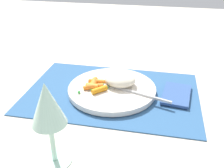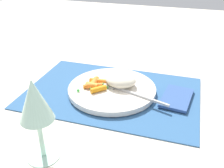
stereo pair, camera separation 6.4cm
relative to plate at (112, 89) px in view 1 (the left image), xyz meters
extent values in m
plane|color=beige|center=(0.00, 0.00, -0.01)|extent=(2.40, 2.40, 0.00)
cube|color=#2D5684|center=(0.00, 0.00, -0.01)|extent=(0.50, 0.33, 0.01)
cylinder|color=silver|center=(0.00, 0.00, 0.00)|extent=(0.25, 0.25, 0.01)
ellipsoid|color=beige|center=(-0.02, -0.02, 0.03)|extent=(0.09, 0.07, 0.04)
cylinder|color=orange|center=(0.06, 0.00, 0.01)|extent=(0.02, 0.05, 0.01)
cylinder|color=orange|center=(0.05, 0.02, 0.02)|extent=(0.05, 0.03, 0.02)
cylinder|color=orange|center=(0.03, 0.04, 0.01)|extent=(0.04, 0.04, 0.02)
cylinder|color=orange|center=(0.05, 0.02, 0.01)|extent=(0.05, 0.03, 0.01)
cylinder|color=orange|center=(0.05, -0.01, 0.01)|extent=(0.05, 0.02, 0.01)
cylinder|color=orange|center=(0.05, 0.02, 0.02)|extent=(0.04, 0.02, 0.02)
cylinder|color=orange|center=(0.05, 0.00, 0.02)|extent=(0.02, 0.04, 0.02)
sphere|color=#529835|center=(0.01, 0.00, 0.01)|extent=(0.01, 0.01, 0.01)
sphere|color=green|center=(0.01, 0.01, 0.01)|extent=(0.01, 0.01, 0.01)
sphere|color=green|center=(0.08, 0.05, 0.01)|extent=(0.01, 0.01, 0.01)
sphere|color=#54982E|center=(0.04, -0.01, 0.01)|extent=(0.01, 0.01, 0.01)
sphere|color=#50983C|center=(0.03, 0.00, 0.01)|extent=(0.01, 0.01, 0.01)
sphere|color=green|center=(0.02, -0.03, 0.01)|extent=(0.01, 0.01, 0.01)
sphere|color=#59A342|center=(0.01, -0.03, 0.01)|extent=(0.01, 0.01, 0.01)
sphere|color=green|center=(0.00, 0.00, 0.01)|extent=(0.01, 0.01, 0.01)
sphere|color=green|center=(0.05, 0.03, 0.01)|extent=(0.01, 0.01, 0.01)
sphere|color=green|center=(0.07, -0.01, 0.01)|extent=(0.01, 0.01, 0.01)
cube|color=#B8B8B8|center=(0.01, 0.00, 0.01)|extent=(0.05, 0.03, 0.01)
cube|color=#B8B8B8|center=(-0.09, 0.03, 0.01)|extent=(0.16, 0.06, 0.01)
cylinder|color=#B2E0CC|center=(0.06, 0.28, -0.01)|extent=(0.07, 0.07, 0.00)
cylinder|color=#B2E0CC|center=(0.06, 0.28, 0.04)|extent=(0.01, 0.01, 0.09)
cone|color=#B2E0CC|center=(0.06, 0.28, 0.12)|extent=(0.07, 0.07, 0.09)
cube|color=#33518C|center=(-0.18, -0.01, 0.00)|extent=(0.09, 0.13, 0.01)
camera|label=1|loc=(-0.13, 0.63, 0.37)|focal=41.09mm
camera|label=2|loc=(-0.19, 0.62, 0.37)|focal=41.09mm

